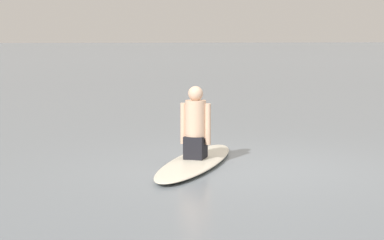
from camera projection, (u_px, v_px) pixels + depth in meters
The scene contains 3 objects.
ground_plane at pixel (248, 169), 8.93m from camera, with size 400.00×400.00×0.00m, color gray.
surfboard at pixel (196, 162), 9.19m from camera, with size 2.96×0.66×0.10m, color silver.
person_paddler at pixel (196, 126), 9.13m from camera, with size 0.41×0.41×0.98m.
Camera 1 is at (-8.33, 2.89, 1.73)m, focal length 63.14 mm.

